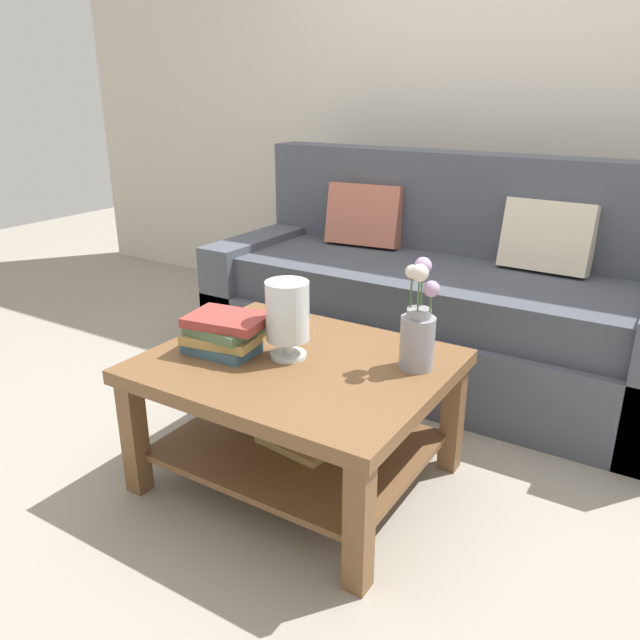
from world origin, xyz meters
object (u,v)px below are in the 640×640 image
object	(u,v)px
glass_hurricane_vase	(287,314)
couch	(439,302)
flower_pitcher	(418,328)
coffee_table	(298,394)
book_stack_main	(224,333)

from	to	relation	value
glass_hurricane_vase	couch	bearing A→B (deg)	85.00
flower_pitcher	coffee_table	bearing A→B (deg)	-156.65
flower_pitcher	book_stack_main	bearing A→B (deg)	-159.40
couch	glass_hurricane_vase	xyz separation A→B (m)	(-0.10, -1.17, 0.28)
coffee_table	couch	bearing A→B (deg)	87.05
coffee_table	book_stack_main	size ratio (longest dim) A/B	3.27
couch	flower_pitcher	distance (m)	1.09
couch	coffee_table	distance (m)	1.17
book_stack_main	flower_pitcher	bearing A→B (deg)	20.60
coffee_table	flower_pitcher	xyz separation A→B (m)	(0.37, 0.16, 0.27)
coffee_table	glass_hurricane_vase	world-z (taller)	glass_hurricane_vase
book_stack_main	glass_hurricane_vase	size ratio (longest dim) A/B	1.12
couch	book_stack_main	bearing A→B (deg)	-104.33
couch	book_stack_main	xyz separation A→B (m)	(-0.32, -1.25, 0.19)
couch	flower_pitcher	size ratio (longest dim) A/B	5.97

